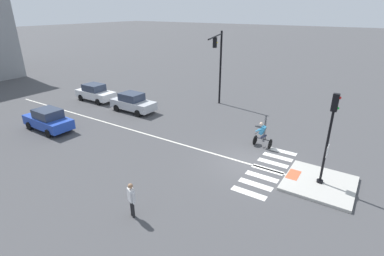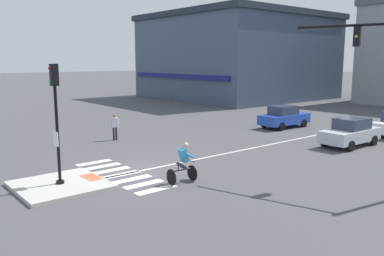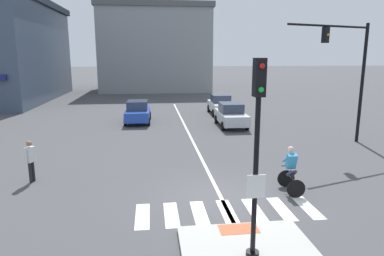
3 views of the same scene
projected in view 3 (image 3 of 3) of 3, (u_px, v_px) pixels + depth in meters
ground_plane at (220, 197)px, 12.25m from camera, size 300.00×300.00×0.00m
tactile_pad_front at (239, 229)px, 9.72m from camera, size 1.10×0.60×0.01m
signal_pole at (257, 142)px, 7.84m from camera, size 0.44×0.38×4.71m
crosswalk_stripe_a at (142, 216)px, 10.82m from camera, size 0.44×1.80×0.01m
crosswalk_stripe_b at (171, 214)px, 10.93m from camera, size 0.44×1.80×0.01m
crosswalk_stripe_c at (200, 213)px, 11.03m from camera, size 0.44×1.80×0.01m
crosswalk_stripe_d at (227, 211)px, 11.14m from camera, size 0.44×1.80×0.01m
crosswalk_stripe_e at (255, 210)px, 11.24m from camera, size 0.44×1.80×0.01m
crosswalk_stripe_f at (281, 209)px, 11.35m from camera, size 0.44×1.80×0.01m
crosswalk_stripe_g at (308, 207)px, 11.45m from camera, size 0.44×1.80×0.01m
lane_centre_line at (189, 135)px, 21.97m from camera, size 0.14×28.00×0.01m
traffic_light_mast at (350, 65)px, 18.87m from camera, size 5.31×1.82×6.64m
building_corner_right at (155, 49)px, 51.27m from camera, size 15.29×15.12×11.64m
car_blue_westbound_distant at (138, 112)px, 25.82m from camera, size 1.93×4.14×1.64m
car_silver_eastbound_far at (231, 115)px, 24.39m from camera, size 1.89×4.12×1.64m
car_white_eastbound_distant at (221, 104)px, 29.62m from camera, size 1.88×4.12×1.64m
cyclist at (291, 169)px, 12.62m from camera, size 0.71×1.12×1.68m
pedestrian_at_curb_left at (30, 158)px, 13.58m from camera, size 0.34×0.51×1.67m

